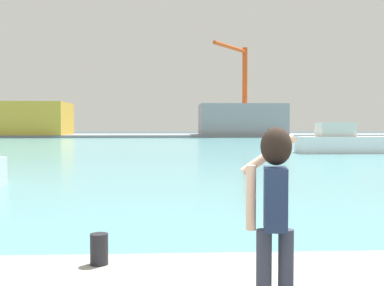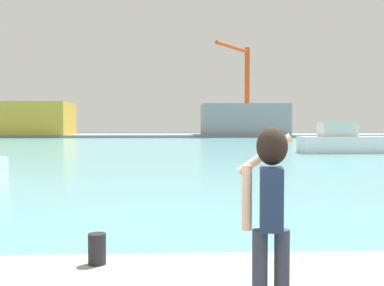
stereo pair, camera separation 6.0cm
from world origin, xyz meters
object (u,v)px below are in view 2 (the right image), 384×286
at_px(warehouse_left, 38,119).
at_px(port_crane, 244,80).
at_px(person_photographer, 270,202).
at_px(warehouse_right, 244,119).
at_px(harbor_bollard, 97,249).
at_px(boat_moored_2, 347,142).

distance_m(warehouse_left, port_crane, 40.13).
height_order(person_photographer, port_crane, port_crane).
bearing_deg(port_crane, warehouse_right, -77.79).
xyz_separation_m(warehouse_left, warehouse_right, (39.51, -0.22, -0.13)).
relative_size(person_photographer, port_crane, 0.10).
height_order(harbor_bollard, boat_moored_2, boat_moored_2).
bearing_deg(port_crane, person_photographer, -98.52).
distance_m(boat_moored_2, warehouse_right, 54.05).
xyz_separation_m(warehouse_right, port_crane, (-0.08, 0.38, 7.65)).
height_order(boat_moored_2, port_crane, port_crane).
xyz_separation_m(boat_moored_2, warehouse_left, (-39.66, 54.21, 2.61)).
distance_m(boat_moored_2, warehouse_left, 67.22).
relative_size(harbor_bollard, boat_moored_2, 0.05).
height_order(person_photographer, warehouse_left, warehouse_left).
height_order(boat_moored_2, warehouse_left, warehouse_left).
bearing_deg(person_photographer, port_crane, 0.82).
height_order(warehouse_left, warehouse_right, warehouse_left).
bearing_deg(person_photographer, warehouse_left, 25.78).
xyz_separation_m(person_photographer, warehouse_right, (13.37, 88.33, 1.79)).
bearing_deg(warehouse_left, harbor_bollard, -74.34).
xyz_separation_m(person_photographer, port_crane, (13.29, 88.71, 9.44)).
height_order(harbor_bollard, warehouse_right, warehouse_right).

